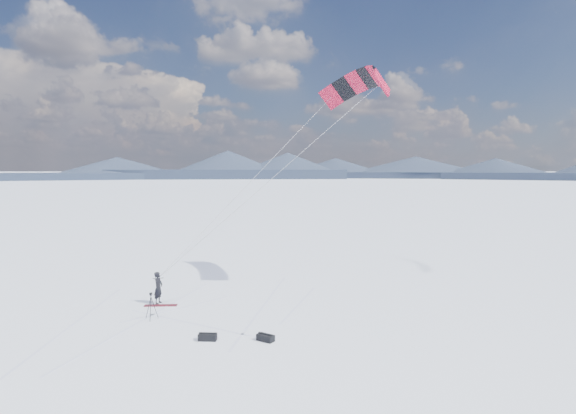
{
  "coord_description": "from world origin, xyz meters",
  "views": [
    {
      "loc": [
        4.91,
        -20.78,
        7.05
      ],
      "look_at": [
        5.47,
        6.19,
        4.85
      ],
      "focal_mm": 30.0,
      "sensor_mm": 36.0,
      "label": 1
    }
  ],
  "objects_px": {
    "snowkiter": "(159,303)",
    "snowboard": "(161,305)",
    "gear_bag_a": "(208,337)",
    "gear_bag_b": "(265,338)",
    "tripod": "(151,302)"
  },
  "relations": [
    {
      "from": "snowboard",
      "to": "gear_bag_b",
      "type": "bearing_deg",
      "value": -44.9
    },
    {
      "from": "snowkiter",
      "to": "gear_bag_b",
      "type": "xyz_separation_m",
      "value": [
        5.72,
        -5.57,
        0.14
      ]
    },
    {
      "from": "snowkiter",
      "to": "snowboard",
      "type": "relative_size",
      "value": 1.0
    },
    {
      "from": "snowboard",
      "to": "gear_bag_b",
      "type": "relative_size",
      "value": 2.11
    },
    {
      "from": "gear_bag_a",
      "to": "snowkiter",
      "type": "bearing_deg",
      "value": 126.36
    },
    {
      "from": "gear_bag_b",
      "to": "snowboard",
      "type": "bearing_deg",
      "value": 171.71
    },
    {
      "from": "snowboard",
      "to": "tripod",
      "type": "bearing_deg",
      "value": -89.19
    },
    {
      "from": "gear_bag_a",
      "to": "tripod",
      "type": "bearing_deg",
      "value": 142.04
    },
    {
      "from": "gear_bag_b",
      "to": "snowkiter",
      "type": "bearing_deg",
      "value": 170.41
    },
    {
      "from": "gear_bag_a",
      "to": "gear_bag_b",
      "type": "relative_size",
      "value": 0.97
    },
    {
      "from": "snowboard",
      "to": "tripod",
      "type": "distance_m",
      "value": 2.34
    },
    {
      "from": "snowboard",
      "to": "gear_bag_a",
      "type": "height_order",
      "value": "gear_bag_a"
    },
    {
      "from": "snowkiter",
      "to": "gear_bag_b",
      "type": "height_order",
      "value": "snowkiter"
    },
    {
      "from": "snowkiter",
      "to": "snowboard",
      "type": "height_order",
      "value": "snowkiter"
    },
    {
      "from": "snowboard",
      "to": "gear_bag_b",
      "type": "distance_m",
      "value": 7.52
    }
  ]
}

